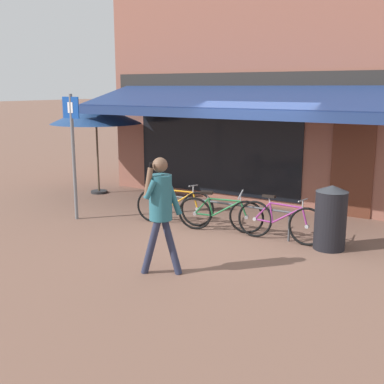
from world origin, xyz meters
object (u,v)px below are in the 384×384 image
at_px(bicycle_orange, 174,206).
at_px(bicycle_green, 220,214).
at_px(pedestrian_adult, 161,203).
at_px(bicycle_purple, 280,221).
at_px(litter_bin, 331,217).
at_px(parking_sign, 73,144).
at_px(cafe_parasol, 96,114).

relative_size(bicycle_orange, bicycle_green, 1.01).
bearing_deg(bicycle_orange, bicycle_green, -14.76).
xyz_separation_m(bicycle_green, pedestrian_adult, (0.25, -2.37, 0.75)).
height_order(bicycle_purple, litter_bin, litter_bin).
bearing_deg(bicycle_orange, parking_sign, -170.30).
distance_m(bicycle_purple, cafe_parasol, 6.09).
distance_m(pedestrian_adult, parking_sign, 3.75).
bearing_deg(bicycle_green, bicycle_orange, 161.89).
relative_size(bicycle_purple, cafe_parasol, 0.71).
distance_m(bicycle_purple, pedestrian_adult, 2.74).
bearing_deg(cafe_parasol, bicycle_purple, -13.62).
bearing_deg(bicycle_purple, litter_bin, 0.32).
xyz_separation_m(pedestrian_adult, litter_bin, (1.86, 2.48, -0.54)).
height_order(parking_sign, cafe_parasol, parking_sign).
relative_size(litter_bin, cafe_parasol, 0.48).
relative_size(bicycle_green, bicycle_purple, 0.99).
xyz_separation_m(bicycle_green, bicycle_purple, (1.20, 0.09, 0.01)).
relative_size(bicycle_orange, cafe_parasol, 0.71).
height_order(bicycle_green, litter_bin, litter_bin).
bearing_deg(bicycle_purple, bicycle_orange, -179.58).
height_order(bicycle_orange, litter_bin, litter_bin).
xyz_separation_m(bicycle_purple, pedestrian_adult, (-0.95, -2.46, 0.74)).
height_order(pedestrian_adult, parking_sign, parking_sign).
bearing_deg(pedestrian_adult, cafe_parasol, -44.63).
bearing_deg(bicycle_green, cafe_parasol, 146.19).
distance_m(bicycle_orange, parking_sign, 2.49).
bearing_deg(bicycle_purple, pedestrian_adult, -111.81).
xyz_separation_m(bicycle_orange, parking_sign, (-2.00, -0.81, 1.24)).
height_order(litter_bin, parking_sign, parking_sign).
bearing_deg(bicycle_orange, bicycle_purple, -11.11).
xyz_separation_m(bicycle_orange, pedestrian_adult, (1.35, -2.42, 0.73)).
height_order(pedestrian_adult, cafe_parasol, cafe_parasol).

